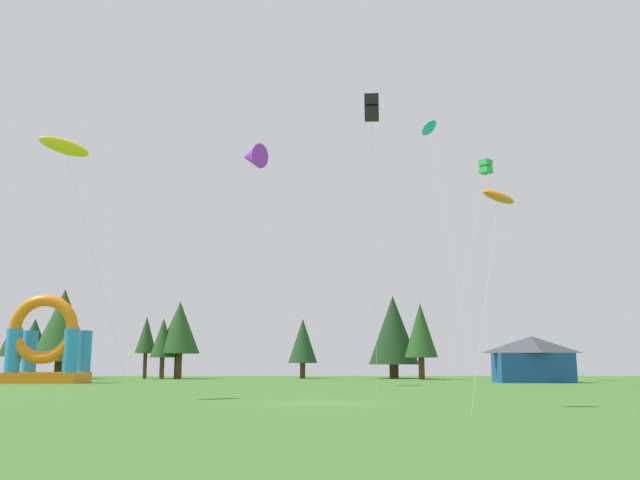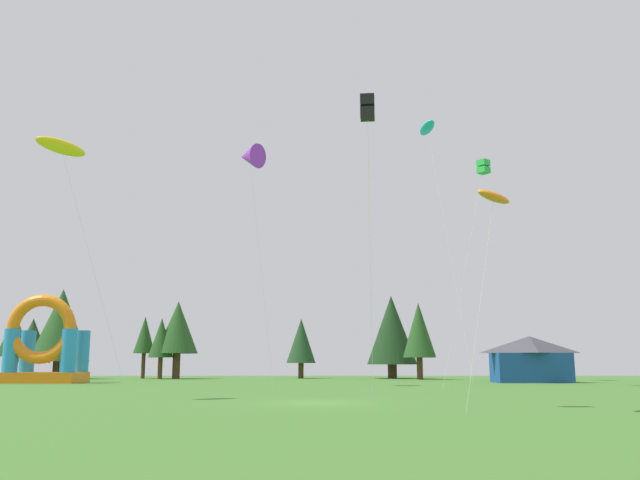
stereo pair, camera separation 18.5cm
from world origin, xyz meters
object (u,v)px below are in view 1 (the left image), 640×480
kite_black_box (370,108)px  inflatable_red_slide (45,350)px  kite_green_box (484,167)px  kite_cyan_parafoil (428,128)px  kite_orange_parafoil (497,197)px  kite_yellow_parafoil (63,147)px  festival_tent (531,359)px  kite_purple_delta (250,157)px

kite_black_box → inflatable_red_slide: size_ratio=1.74×
kite_green_box → kite_cyan_parafoil: 16.94m
kite_green_box → kite_orange_parafoil: (-6.58, -27.19, -9.36)m
kite_yellow_parafoil → kite_orange_parafoil: kite_yellow_parafoil is taller
kite_orange_parafoil → inflatable_red_slide: kite_orange_parafoil is taller
kite_black_box → festival_tent: (16.63, 32.70, -10.55)m
kite_black_box → kite_orange_parafoil: kite_black_box is taller
kite_cyan_parafoil → inflatable_red_slide: 42.95m
kite_cyan_parafoil → inflatable_red_slide: (-35.19, -8.29, -23.19)m
kite_black_box → kite_orange_parafoil: size_ratio=1.56×
kite_orange_parafoil → inflatable_red_slide: (-30.64, 33.35, -5.22)m
kite_purple_delta → kite_yellow_parafoil: bearing=-112.0°
kite_green_box → kite_purple_delta: size_ratio=0.93×
inflatable_red_slide → kite_green_box: bearing=-9.4°
kite_purple_delta → festival_tent: 30.38m
kite_purple_delta → kite_cyan_parafoil: bearing=40.5°
inflatable_red_slide → kite_black_box: bearing=-50.2°
kite_cyan_parafoil → inflatable_red_slide: kite_cyan_parafoil is taller
kite_black_box → kite_yellow_parafoil: (-15.50, 5.76, 0.17)m
kite_black_box → kite_yellow_parafoil: kite_yellow_parafoil is taller
inflatable_red_slide → festival_tent: bearing=2.1°
kite_yellow_parafoil → kite_green_box: (26.77, 19.20, 4.66)m
kite_yellow_parafoil → inflatable_red_slide: size_ratio=1.78×
inflatable_red_slide → kite_purple_delta: bearing=-19.1°
kite_black_box → kite_cyan_parafoil: 42.65m
kite_green_box → festival_tent: bearing=55.3°
kite_green_box → kite_cyan_parafoil: (-2.03, 14.44, 8.61)m
kite_black_box → kite_green_box: kite_green_box is taller
kite_orange_parafoil → festival_tent: (11.94, 34.93, -6.03)m
kite_orange_parafoil → kite_cyan_parafoil: bearing=83.8°
kite_orange_parafoil → kite_cyan_parafoil: size_ratio=0.32×
kite_black_box → kite_purple_delta: size_ratio=0.68×
kite_green_box → kite_black_box: bearing=-114.3°
kite_purple_delta → kite_cyan_parafoil: kite_cyan_parafoil is taller
kite_yellow_parafoil → inflatable_red_slide: bearing=112.4°
kite_yellow_parafoil → inflatable_red_slide: kite_yellow_parafoil is taller
kite_green_box → festival_tent: size_ratio=2.78×
kite_orange_parafoil → kite_cyan_parafoil: 45.57m
kite_black_box → kite_green_box: 27.81m
kite_purple_delta → inflatable_red_slide: kite_purple_delta is taller
festival_tent → inflatable_red_slide: bearing=-177.9°
kite_yellow_parafoil → kite_green_box: bearing=35.6°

